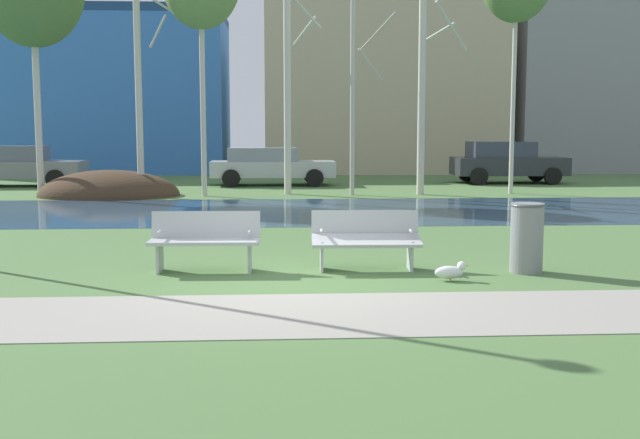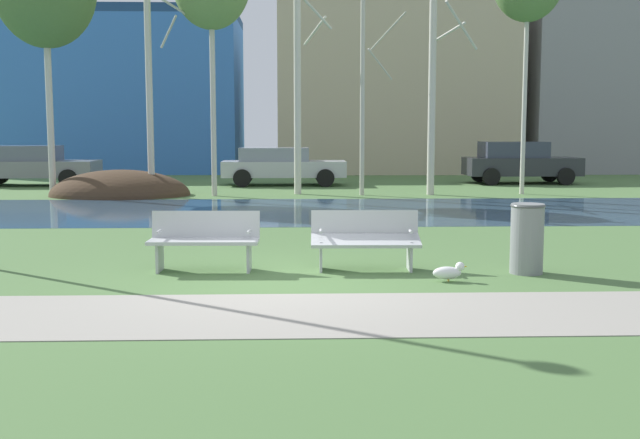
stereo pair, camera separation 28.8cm
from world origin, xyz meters
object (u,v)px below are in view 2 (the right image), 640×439
object	(u,v)px
bench_right	(365,238)
parked_hatch_third_dark	(519,162)
bench_left	(204,239)
seagull	(449,272)
parked_van_nearest_grey	(29,164)
trash_bin	(527,237)
parked_sedan_second_silver	(281,165)

from	to	relation	value
bench_right	parked_hatch_third_dark	world-z (taller)	parked_hatch_third_dark
bench_left	seagull	distance (m)	3.57
parked_hatch_third_dark	parked_van_nearest_grey	bearing A→B (deg)	-178.82
bench_right	trash_bin	size ratio (longest dim) A/B	1.59
bench_left	parked_hatch_third_dark	distance (m)	20.37
bench_right	parked_hatch_third_dark	size ratio (longest dim) A/B	0.38
bench_left	parked_van_nearest_grey	distance (m)	19.33
bench_left	seagull	bearing A→B (deg)	-15.08
parked_sedan_second_silver	bench_right	bearing A→B (deg)	-85.03
bench_left	seagull	world-z (taller)	bench_left
seagull	parked_sedan_second_silver	bearing A→B (deg)	98.04
parked_sedan_second_silver	parked_hatch_third_dark	distance (m)	9.03
seagull	parked_hatch_third_dark	world-z (taller)	parked_hatch_third_dark
bench_left	parked_hatch_third_dark	world-z (taller)	parked_hatch_third_dark
trash_bin	parked_van_nearest_grey	size ratio (longest dim) A/B	0.22
trash_bin	seagull	bearing A→B (deg)	-155.29
bench_right	seagull	size ratio (longest dim) A/B	3.40
trash_bin	bench_right	bearing A→B (deg)	171.26
trash_bin	bench_left	bearing A→B (deg)	175.66
bench_right	parked_sedan_second_silver	size ratio (longest dim) A/B	0.36
trash_bin	parked_sedan_second_silver	bearing A→B (deg)	102.22
bench_left	parked_hatch_third_dark	size ratio (longest dim) A/B	0.38
trash_bin	parked_sedan_second_silver	xyz separation A→B (m)	(-3.80, 17.56, 0.22)
bench_right	parked_hatch_third_dark	distance (m)	19.33
parked_van_nearest_grey	parked_sedan_second_silver	distance (m)	9.22
trash_bin	parked_van_nearest_grey	world-z (taller)	parked_van_nearest_grey
trash_bin	parked_van_nearest_grey	xyz separation A→B (m)	(-13.02, 17.79, 0.25)
bench_right	parked_sedan_second_silver	world-z (taller)	parked_sedan_second_silver
bench_left	seagull	size ratio (longest dim) A/B	3.40
bench_right	seagull	world-z (taller)	bench_right
parked_sedan_second_silver	parked_hatch_third_dark	bearing A→B (deg)	3.82
bench_right	parked_van_nearest_grey	world-z (taller)	parked_van_nearest_grey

